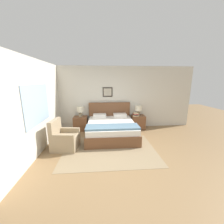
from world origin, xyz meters
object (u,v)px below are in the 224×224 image
(table_lamp_by_door, at_px, (138,109))
(nightstand_by_door, at_px, (138,122))
(table_lamp_near_window, at_px, (80,110))
(bed, at_px, (111,128))
(nightstand_near_window, at_px, (81,123))
(armchair, at_px, (64,139))

(table_lamp_by_door, bearing_deg, nightstand_by_door, -102.67)
(nightstand_by_door, distance_m, table_lamp_by_door, 0.56)
(table_lamp_near_window, bearing_deg, bed, -32.62)
(nightstand_near_window, bearing_deg, table_lamp_near_window, 78.87)
(nightstand_near_window, distance_m, table_lamp_near_window, 0.56)
(table_lamp_near_window, relative_size, table_lamp_by_door, 1.00)
(nightstand_near_window, xyz_separation_m, table_lamp_near_window, (0.01, 0.03, 0.56))
(armchair, bearing_deg, nightstand_near_window, 176.73)
(armchair, xyz_separation_m, nightstand_by_door, (2.69, 1.58, -0.01))
(table_lamp_by_door, bearing_deg, bed, -147.64)
(armchair, relative_size, nightstand_near_window, 1.58)
(bed, bearing_deg, armchair, -150.54)
(nightstand_near_window, distance_m, table_lamp_by_door, 2.49)
(nightstand_near_window, xyz_separation_m, nightstand_by_door, (2.42, 0.00, 0.00))
(table_lamp_near_window, bearing_deg, table_lamp_by_door, 0.00)
(nightstand_near_window, bearing_deg, armchair, -99.70)
(nightstand_near_window, height_order, nightstand_by_door, same)
(armchair, bearing_deg, table_lamp_near_window, 176.70)
(armchair, bearing_deg, bed, 125.88)
(bed, bearing_deg, nightstand_near_window, 148.47)
(table_lamp_near_window, distance_m, table_lamp_by_door, 2.42)
(bed, relative_size, table_lamp_by_door, 4.70)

